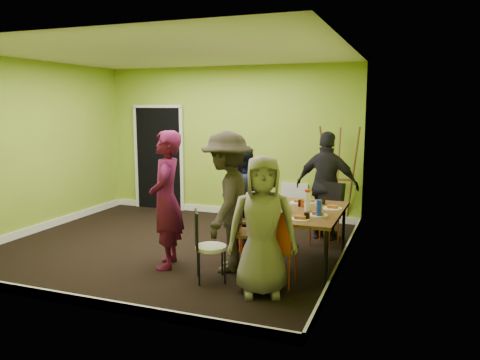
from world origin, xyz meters
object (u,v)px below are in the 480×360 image
object	(u,v)px
dining_table	(306,215)
chair_bentwood	(206,242)
chair_left_far	(247,213)
chair_back_end	(330,200)
blue_bottle	(319,208)
person_front_end	(262,226)
person_standing	(166,200)
chair_front_end	(278,244)
person_back_end	(327,186)
chair_left_near	(246,226)
person_left_far	(241,196)
thermos	(307,201)
orange_bottle	(302,204)
easel	(339,177)
person_left_near	(227,202)

from	to	relation	value
dining_table	chair_bentwood	size ratio (longest dim) A/B	1.76
chair_left_far	chair_back_end	world-z (taller)	chair_left_far
chair_left_far	chair_bentwood	size ratio (longest dim) A/B	1.10
blue_bottle	person_front_end	xyz separation A→B (m)	(-0.48, -0.75, -0.08)
dining_table	person_standing	size ratio (longest dim) A/B	0.85
chair_left_far	person_standing	world-z (taller)	person_standing
chair_front_end	chair_left_far	bearing A→B (deg)	124.01
person_standing	chair_back_end	bearing A→B (deg)	115.03
person_standing	person_back_end	size ratio (longest dim) A/B	1.05
chair_left_far	chair_back_end	bearing A→B (deg)	109.69
chair_left_near	person_left_far	distance (m)	1.02
blue_bottle	thermos	bearing A→B (deg)	127.34
chair_left_far	person_front_end	size ratio (longest dim) A/B	0.61
chair_left_far	orange_bottle	xyz separation A→B (m)	(0.87, -0.28, 0.26)
person_left_far	thermos	bearing A→B (deg)	82.50
dining_table	easel	xyz separation A→B (m)	(0.07, 2.26, 0.16)
dining_table	easel	bearing A→B (deg)	88.15
easel	person_back_end	size ratio (longest dim) A/B	1.03
orange_bottle	person_left_near	size ratio (longest dim) A/B	0.05
chair_left_near	chair_bentwood	world-z (taller)	chair_left_near
dining_table	chair_bentwood	bearing A→B (deg)	-138.88
person_left_near	thermos	bearing A→B (deg)	104.51
thermos	person_left_near	distance (m)	1.02
chair_left_far	person_front_end	distance (m)	1.67
chair_back_end	chair_front_end	world-z (taller)	chair_back_end
easel	orange_bottle	distance (m)	2.07
thermos	person_back_end	bearing A→B (deg)	90.20
chair_left_near	orange_bottle	xyz separation A→B (m)	(0.62, 0.47, 0.24)
person_standing	person_back_end	distance (m)	2.63
chair_left_far	easel	size ratio (longest dim) A/B	0.54
easel	chair_bentwood	bearing A→B (deg)	-108.96
easel	person_left_far	distance (m)	2.00
blue_bottle	easel	bearing A→B (deg)	93.34
chair_back_end	chair_bentwood	size ratio (longest dim) A/B	1.08
orange_bottle	person_left_far	size ratio (longest dim) A/B	0.06
thermos	chair_front_end	bearing A→B (deg)	-103.27
person_left_far	person_back_end	bearing A→B (deg)	147.10
thermos	easel	bearing A→B (deg)	88.72
chair_left_far	chair_front_end	distance (m)	1.48
dining_table	chair_left_far	size ratio (longest dim) A/B	1.59
thermos	person_front_end	xyz separation A→B (m)	(-0.28, -1.01, -0.10)
chair_bentwood	person_front_end	size ratio (longest dim) A/B	0.55
person_back_end	thermos	bearing A→B (deg)	96.52
person_left_far	person_back_end	world-z (taller)	person_back_end
orange_bottle	thermos	bearing A→B (deg)	-60.94
person_back_end	person_left_near	bearing A→B (deg)	69.73
person_front_end	orange_bottle	bearing A→B (deg)	61.81
thermos	person_standing	xyz separation A→B (m)	(-1.70, -0.58, 0.01)
chair_front_end	blue_bottle	bearing A→B (deg)	53.08
chair_left_far	easel	world-z (taller)	easel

